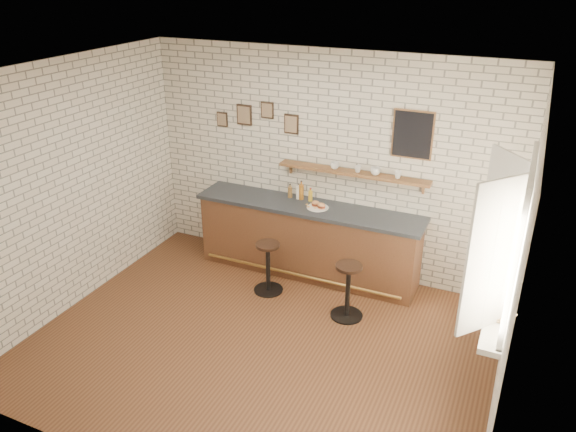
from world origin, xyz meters
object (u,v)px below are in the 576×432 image
at_px(shelf_cup_a, 335,166).
at_px(book_upper, 494,314).
at_px(sandwich_plate, 318,207).
at_px(ciabatta_sandwich, 318,205).
at_px(bar_stool_left, 268,266).
at_px(shelf_cup_b, 358,169).
at_px(bar_stool_right, 348,289).
at_px(bitters_bottle_brown, 290,192).
at_px(condiment_bottle_yellow, 310,196).
at_px(shelf_cup_c, 375,171).
at_px(bitters_bottle_white, 298,193).
at_px(bitters_bottle_amber, 301,192).
at_px(shelf_cup_d, 398,175).
at_px(book_lower, 494,314).
at_px(bar_counter, 308,239).

xyz_separation_m(shelf_cup_a, book_upper, (2.23, -1.72, -0.58)).
relative_size(sandwich_plate, ciabatta_sandwich, 1.31).
height_order(bar_stool_left, shelf_cup_b, shelf_cup_b).
bearing_deg(sandwich_plate, book_upper, -32.29).
xyz_separation_m(bar_stool_right, shelf_cup_a, (-0.57, 0.99, 1.16)).
distance_m(bitters_bottle_brown, condiment_bottle_yellow, 0.30).
bearing_deg(shelf_cup_c, bitters_bottle_white, 80.73).
relative_size(bitters_bottle_amber, shelf_cup_a, 2.37).
relative_size(bitters_bottle_white, shelf_cup_b, 2.47).
xyz_separation_m(bitters_bottle_white, shelf_cup_b, (0.80, 0.05, 0.44)).
distance_m(shelf_cup_b, shelf_cup_d, 0.52).
bearing_deg(ciabatta_sandwich, sandwich_plate, 180.00).
distance_m(shelf_cup_d, book_upper, 2.29).
distance_m(bitters_bottle_brown, book_lower, 3.29).
relative_size(bar_counter, shelf_cup_b, 34.77).
height_order(bitters_bottle_brown, shelf_cup_d, shelf_cup_d).
relative_size(bitters_bottle_white, condiment_bottle_yellow, 1.21).
bearing_deg(shelf_cup_c, condiment_bottle_yellow, 81.25).
xyz_separation_m(shelf_cup_c, book_lower, (1.68, -1.69, -0.61)).
xyz_separation_m(sandwich_plate, condiment_bottle_yellow, (-0.18, 0.18, 0.07)).
bearing_deg(bar_stool_left, shelf_cup_c, 37.81).
bearing_deg(bitters_bottle_amber, shelf_cup_d, 2.03).
height_order(ciabatta_sandwich, bitters_bottle_brown, bitters_bottle_brown).
relative_size(bitters_bottle_brown, shelf_cup_a, 1.74).
height_order(sandwich_plate, bitters_bottle_amber, bitters_bottle_amber).
xyz_separation_m(bar_stool_right, shelf_cup_d, (0.26, 0.99, 1.16)).
bearing_deg(bar_stool_left, bitters_bottle_white, 85.18).
relative_size(bar_stool_left, book_lower, 2.97).
bearing_deg(shelf_cup_a, shelf_cup_b, -41.13).
bearing_deg(condiment_bottle_yellow, book_upper, -33.36).
height_order(bitters_bottle_amber, shelf_cup_c, shelf_cup_c).
relative_size(sandwich_plate, shelf_cup_d, 2.97).
bearing_deg(bar_stool_right, book_upper, -23.77).
relative_size(bitters_bottle_amber, book_lower, 1.15).
relative_size(bar_counter, bitters_bottle_brown, 15.79).
xyz_separation_m(bar_counter, bitters_bottle_brown, (-0.34, 0.16, 0.58)).
distance_m(bar_counter, bar_stool_right, 1.16).
xyz_separation_m(bitters_bottle_amber, bar_stool_left, (-0.11, -0.81, -0.75)).
bearing_deg(book_lower, condiment_bottle_yellow, 163.07).
bearing_deg(shelf_cup_b, shelf_cup_d, -64.02).
bearing_deg(book_upper, condiment_bottle_yellow, 145.44).
bearing_deg(bitters_bottle_amber, shelf_cup_a, 5.81).
xyz_separation_m(bar_stool_left, book_upper, (2.79, -0.86, 0.59)).
bearing_deg(shelf_cup_c, bitters_bottle_brown, 80.47).
bearing_deg(sandwich_plate, bar_stool_right, -47.30).
distance_m(sandwich_plate, bitters_bottle_amber, 0.37).
xyz_separation_m(ciabatta_sandwich, book_upper, (2.36, -1.49, -0.10)).
bearing_deg(bar_counter, shelf_cup_c, 13.78).
relative_size(ciabatta_sandwich, book_upper, 1.06).
distance_m(bar_stool_right, shelf_cup_b, 1.54).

